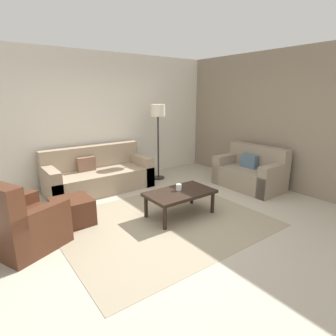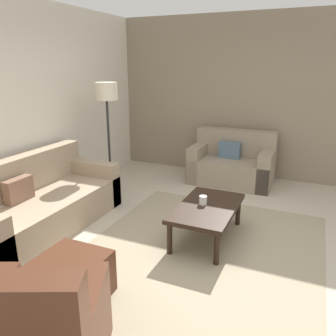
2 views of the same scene
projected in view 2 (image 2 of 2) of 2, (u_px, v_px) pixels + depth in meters
name	position (u px, v px, depth m)	size (l,w,h in m)	color
ground_plane	(200.00, 254.00, 3.65)	(8.00, 8.00, 0.00)	#B2A893
rear_partition	(6.00, 111.00, 4.23)	(6.00, 0.12, 2.80)	silver
stone_feature_panel	(257.00, 98.00, 5.85)	(0.12, 5.20, 2.80)	gray
area_rug	(200.00, 254.00, 3.64)	(3.03, 2.50, 0.01)	gray
couch_main	(36.00, 205.00, 4.19)	(2.10, 0.95, 0.88)	gray
couch_loveseat	(232.00, 164.00, 5.82)	(0.80, 1.37, 0.88)	gray
ottoman	(71.00, 279.00, 2.89)	(0.56, 0.56, 0.40)	#4C2819
coffee_table	(207.00, 210.00, 3.88)	(1.10, 0.64, 0.41)	black
cup	(203.00, 200.00, 3.90)	(0.09, 0.09, 0.10)	white
lamp_standing	(107.00, 103.00, 5.06)	(0.32, 0.32, 1.71)	black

